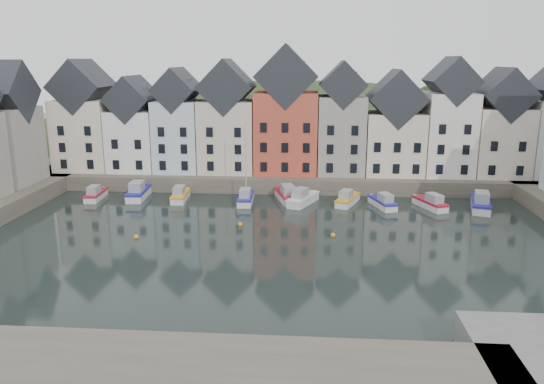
# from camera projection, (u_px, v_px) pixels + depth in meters

# --- Properties ---
(ground) EXTENTS (260.00, 260.00, 0.00)m
(ground) POSITION_uv_depth(u_px,v_px,m) (271.00, 252.00, 49.95)
(ground) COLOR black
(ground) RESTS_ON ground
(far_quay) EXTENTS (90.00, 16.00, 2.00)m
(far_quay) POSITION_uv_depth(u_px,v_px,m) (286.00, 175.00, 78.73)
(far_quay) COLOR #534E40
(far_quay) RESTS_ON ground
(near_wall) EXTENTS (50.00, 6.00, 2.00)m
(near_wall) POSITION_uv_depth(u_px,v_px,m) (60.00, 371.00, 29.13)
(near_wall) COLOR #534E40
(near_wall) RESTS_ON ground
(hillside) EXTENTS (153.60, 70.40, 64.00)m
(hillside) POSITION_uv_depth(u_px,v_px,m) (292.00, 239.00, 108.48)
(hillside) COLOR #2A391C
(hillside) RESTS_ON ground
(far_terrace) EXTENTS (72.37, 8.16, 17.78)m
(far_terrace) POSITION_uv_depth(u_px,v_px,m) (309.00, 124.00, 74.65)
(far_terrace) COLOR #F0E1C9
(far_terrace) RESTS_ON far_quay
(mooring_buoys) EXTENTS (20.50, 5.50, 0.50)m
(mooring_buoys) POSITION_uv_depth(u_px,v_px,m) (237.00, 232.00, 55.35)
(mooring_buoys) COLOR orange
(mooring_buoys) RESTS_ON ground
(boat_a) EXTENTS (2.11, 5.51, 2.07)m
(boat_a) POSITION_uv_depth(u_px,v_px,m) (96.00, 195.00, 68.86)
(boat_a) COLOR silver
(boat_a) RESTS_ON ground
(boat_b) EXTENTS (2.59, 6.89, 2.59)m
(boat_b) POSITION_uv_depth(u_px,v_px,m) (139.00, 192.00, 69.37)
(boat_b) COLOR silver
(boat_b) RESTS_ON ground
(boat_c) EXTENTS (2.14, 5.78, 2.18)m
(boat_c) POSITION_uv_depth(u_px,v_px,m) (180.00, 195.00, 68.30)
(boat_c) COLOR silver
(boat_c) RESTS_ON ground
(boat_d) EXTENTS (1.92, 5.74, 10.88)m
(boat_d) POSITION_uv_depth(u_px,v_px,m) (246.00, 198.00, 66.97)
(boat_d) COLOR silver
(boat_d) RESTS_ON ground
(boat_e) EXTENTS (3.53, 6.62, 2.43)m
(boat_e) POSITION_uv_depth(u_px,v_px,m) (287.00, 195.00, 68.08)
(boat_e) COLOR silver
(boat_e) RESTS_ON ground
(boat_f) EXTENTS (4.15, 6.41, 2.36)m
(boat_f) POSITION_uv_depth(u_px,v_px,m) (303.00, 199.00, 66.45)
(boat_f) COLOR silver
(boat_f) RESTS_ON ground
(boat_g) EXTENTS (3.55, 5.83, 2.14)m
(boat_g) POSITION_uv_depth(u_px,v_px,m) (347.00, 199.00, 66.39)
(boat_g) COLOR silver
(boat_g) RESTS_ON ground
(boat_h) EXTENTS (3.23, 5.67, 2.08)m
(boat_h) POSITION_uv_depth(u_px,v_px,m) (383.00, 202.00, 65.07)
(boat_h) COLOR silver
(boat_h) RESTS_ON ground
(boat_i) EXTENTS (3.69, 5.80, 2.13)m
(boat_i) POSITION_uv_depth(u_px,v_px,m) (431.00, 203.00, 64.65)
(boat_i) COLOR silver
(boat_i) RESTS_ON ground
(boat_j) EXTENTS (3.74, 7.13, 2.62)m
(boat_j) POSITION_uv_depth(u_px,v_px,m) (481.00, 203.00, 64.00)
(boat_j) COLOR silver
(boat_j) RESTS_ON ground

